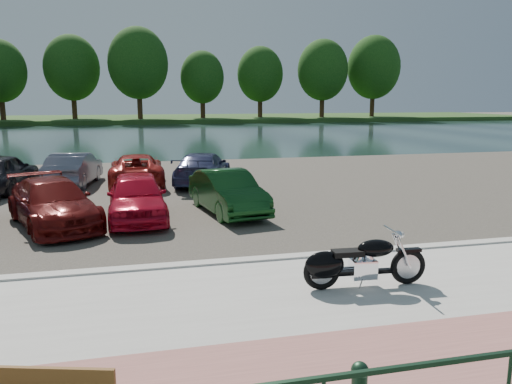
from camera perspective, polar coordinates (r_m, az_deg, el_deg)
The scene contains 17 objects.
ground at distance 9.33m, azimuth 10.32°, elevation -11.45°, with size 200.00×200.00×0.00m, color #595447.
promenade at distance 8.48m, azimuth 13.11°, elevation -13.53°, with size 60.00×6.00×0.10m, color #B6B2AB.
pink_path at distance 7.29m, azimuth 18.60°, elevation -17.57°, with size 60.00×2.00×0.01m, color #975A55.
kerb at distance 11.05m, azimuth 6.16°, elevation -7.40°, with size 60.00×0.30×0.14m, color #B6B2AB.
parking_lot at distance 19.53m, azimuth -2.67°, elevation 0.45°, with size 60.00×18.00×0.04m, color #3D3A31.
river at distance 48.15m, azimuth -9.17°, elevation 6.41°, with size 120.00×40.00×0.00m, color #1B3231.
far_bank at distance 80.03m, azimuth -10.94°, elevation 8.23°, with size 120.00×24.00×0.60m, color #224A1A.
railing at distance 5.93m, azimuth 27.03°, elevation -17.71°, with size 24.04×0.05×0.90m.
far_trees at distance 74.21m, azimuth -7.46°, elevation 13.71°, with size 70.25×10.68×12.52m.
motorcycle at distance 9.26m, azimuth 11.15°, elevation -7.97°, with size 2.33×0.75×1.05m.
car_3 at distance 14.65m, azimuth -22.19°, elevation -1.18°, with size 1.79×4.40×1.28m, color #590E0C.
car_4 at distance 14.66m, azimuth -13.46°, elevation -0.50°, with size 1.60×3.97×1.35m, color #B90C25.
car_5 at distance 15.15m, azimuth -3.25°, elevation 0.00°, with size 1.36×3.91×1.29m, color #113F17.
car_8 at distance 20.84m, azimuth -27.19°, elevation 2.00°, with size 1.71×4.26×1.45m, color black.
car_9 at distance 21.19m, azimuth -20.09°, elevation 2.49°, with size 1.41×4.03×1.33m, color slate.
car_10 at distance 20.71m, azimuth -13.50°, elevation 2.55°, with size 2.07×4.48×1.25m, color #A4211B.
car_11 at distance 20.34m, azimuth -6.11°, elevation 2.71°, with size 1.81×4.46×1.29m, color navy.
Camera 1 is at (-3.56, -7.89, 3.49)m, focal length 35.00 mm.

